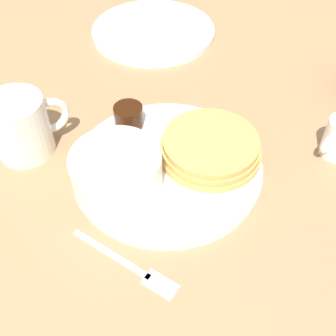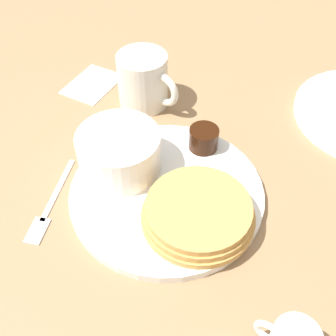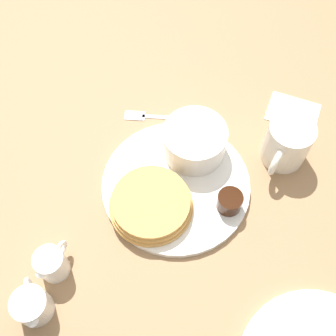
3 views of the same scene
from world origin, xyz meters
name	(u,v)px [view 3 (image 3 of 3)]	position (x,y,z in m)	size (l,w,h in m)	color
ground_plane	(176,187)	(0.00, 0.00, 0.00)	(4.00, 4.00, 0.00)	#93704C
plate	(176,185)	(0.00, 0.00, 0.01)	(0.25, 0.25, 0.01)	white
pancake_stack	(151,204)	(0.04, 0.05, 0.03)	(0.14, 0.14, 0.03)	tan
bowl	(194,141)	(-0.02, -0.07, 0.04)	(0.11, 0.11, 0.06)	white
syrup_cup	(230,202)	(-0.09, 0.03, 0.03)	(0.04, 0.04, 0.03)	black
butter_ramekin	(206,139)	(-0.04, -0.08, 0.03)	(0.04, 0.04, 0.04)	white
coffee_mug	(286,143)	(-0.18, -0.08, 0.04)	(0.08, 0.10, 0.08)	silver
creamer_pitcher_near	(52,264)	(0.17, 0.16, 0.03)	(0.04, 0.07, 0.06)	white
creamer_pitcher_far	(32,306)	(0.18, 0.23, 0.03)	(0.05, 0.07, 0.05)	white
fork	(153,116)	(0.06, -0.14, 0.00)	(0.14, 0.02, 0.00)	silver
napkin	(293,112)	(-0.20, -0.18, 0.00)	(0.11, 0.09, 0.00)	white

